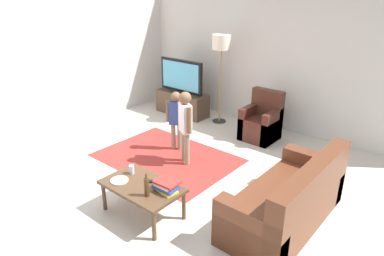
{
  "coord_description": "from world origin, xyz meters",
  "views": [
    {
      "loc": [
        3.15,
        -3.13,
        2.66
      ],
      "look_at": [
        0.0,
        0.6,
        0.65
      ],
      "focal_mm": 32.62,
      "sensor_mm": 36.0,
      "label": 1
    }
  ],
  "objects_px": {
    "plate": "(119,180)",
    "coffee_table": "(142,188)",
    "tv": "(181,77)",
    "bottle": "(147,187)",
    "child_center": "(185,121)",
    "floor_lamp": "(221,47)",
    "soda_can": "(132,169)",
    "child_near_tv": "(176,115)",
    "book_stack": "(166,186)",
    "tv_remote": "(152,181)",
    "couch": "(291,203)",
    "tv_stand": "(182,103)",
    "armchair": "(262,123)"
  },
  "relations": [
    {
      "from": "book_stack",
      "to": "plate",
      "type": "height_order",
      "value": "book_stack"
    },
    {
      "from": "plate",
      "to": "bottle",
      "type": "bearing_deg",
      "value": 0.0
    },
    {
      "from": "coffee_table",
      "to": "couch",
      "type": "bearing_deg",
      "value": 34.17
    },
    {
      "from": "tv",
      "to": "soda_can",
      "type": "distance_m",
      "value": 3.43
    },
    {
      "from": "book_stack",
      "to": "plate",
      "type": "distance_m",
      "value": 0.64
    },
    {
      "from": "plate",
      "to": "child_center",
      "type": "bearing_deg",
      "value": 98.37
    },
    {
      "from": "tv",
      "to": "bottle",
      "type": "relative_size",
      "value": 3.84
    },
    {
      "from": "armchair",
      "to": "floor_lamp",
      "type": "distance_m",
      "value": 1.67
    },
    {
      "from": "tv_remote",
      "to": "plate",
      "type": "xyz_separation_m",
      "value": [
        -0.33,
        -0.24,
        -0.0
      ]
    },
    {
      "from": "child_center",
      "to": "soda_can",
      "type": "xyz_separation_m",
      "value": [
        0.2,
        -1.27,
        -0.23
      ]
    },
    {
      "from": "floor_lamp",
      "to": "tv_remote",
      "type": "height_order",
      "value": "floor_lamp"
    },
    {
      "from": "book_stack",
      "to": "soda_can",
      "type": "relative_size",
      "value": 2.5
    },
    {
      "from": "tv",
      "to": "tv_remote",
      "type": "bearing_deg",
      "value": -54.0
    },
    {
      "from": "tv_stand",
      "to": "armchair",
      "type": "height_order",
      "value": "armchair"
    },
    {
      "from": "floor_lamp",
      "to": "tv",
      "type": "bearing_deg",
      "value": -169.13
    },
    {
      "from": "child_center",
      "to": "coffee_table",
      "type": "distance_m",
      "value": 1.5
    },
    {
      "from": "bottle",
      "to": "soda_can",
      "type": "distance_m",
      "value": 0.57
    },
    {
      "from": "tv",
      "to": "armchair",
      "type": "xyz_separation_m",
      "value": [
        2.0,
        -0.02,
        -0.55
      ]
    },
    {
      "from": "child_near_tv",
      "to": "tv_remote",
      "type": "relative_size",
      "value": 6.09
    },
    {
      "from": "tv",
      "to": "child_near_tv",
      "type": "relative_size",
      "value": 1.06
    },
    {
      "from": "bottle",
      "to": "tv_remote",
      "type": "height_order",
      "value": "bottle"
    },
    {
      "from": "tv",
      "to": "plate",
      "type": "xyz_separation_m",
      "value": [
        1.78,
        -3.14,
        -0.42
      ]
    },
    {
      "from": "couch",
      "to": "floor_lamp",
      "type": "relative_size",
      "value": 1.01
    },
    {
      "from": "child_near_tv",
      "to": "tv_stand",
      "type": "bearing_deg",
      "value": 128.49
    },
    {
      "from": "tv",
      "to": "tv_remote",
      "type": "xyz_separation_m",
      "value": [
        2.11,
        -2.9,
        -0.42
      ]
    },
    {
      "from": "tv",
      "to": "bottle",
      "type": "distance_m",
      "value": 3.89
    },
    {
      "from": "soda_can",
      "to": "plate",
      "type": "xyz_separation_m",
      "value": [
        0.02,
        -0.22,
        -0.05
      ]
    },
    {
      "from": "tv",
      "to": "couch",
      "type": "xyz_separation_m",
      "value": [
        3.53,
        -2.02,
        -0.56
      ]
    },
    {
      "from": "armchair",
      "to": "tv_stand",
      "type": "bearing_deg",
      "value": 178.87
    },
    {
      "from": "armchair",
      "to": "bottle",
      "type": "xyz_separation_m",
      "value": [
        0.28,
        -3.12,
        0.24
      ]
    },
    {
      "from": "floor_lamp",
      "to": "bottle",
      "type": "distance_m",
      "value": 3.73
    },
    {
      "from": "plate",
      "to": "coffee_table",
      "type": "bearing_deg",
      "value": 23.22
    },
    {
      "from": "couch",
      "to": "floor_lamp",
      "type": "xyz_separation_m",
      "value": [
        -2.63,
        2.19,
        1.25
      ]
    },
    {
      "from": "tv_stand",
      "to": "armchair",
      "type": "distance_m",
      "value": 2.0
    },
    {
      "from": "tv",
      "to": "book_stack",
      "type": "height_order",
      "value": "tv"
    },
    {
      "from": "floor_lamp",
      "to": "child_center",
      "type": "distance_m",
      "value": 2.11
    },
    {
      "from": "coffee_table",
      "to": "tv_stand",
      "type": "bearing_deg",
      "value": 124.08
    },
    {
      "from": "tv_remote",
      "to": "couch",
      "type": "bearing_deg",
      "value": 3.46
    },
    {
      "from": "child_center",
      "to": "bottle",
      "type": "bearing_deg",
      "value": -64.23
    },
    {
      "from": "floor_lamp",
      "to": "coffee_table",
      "type": "relative_size",
      "value": 1.78
    },
    {
      "from": "armchair",
      "to": "floor_lamp",
      "type": "height_order",
      "value": "floor_lamp"
    },
    {
      "from": "tv_remote",
      "to": "book_stack",
      "type": "bearing_deg",
      "value": -33.8
    },
    {
      "from": "child_center",
      "to": "bottle",
      "type": "distance_m",
      "value": 1.66
    },
    {
      "from": "child_center",
      "to": "child_near_tv",
      "type": "bearing_deg",
      "value": 148.41
    },
    {
      "from": "tv_stand",
      "to": "tv",
      "type": "distance_m",
      "value": 0.6
    },
    {
      "from": "bottle",
      "to": "tv_remote",
      "type": "distance_m",
      "value": 0.31
    },
    {
      "from": "tv_remote",
      "to": "floor_lamp",
      "type": "bearing_deg",
      "value": 83.17
    },
    {
      "from": "tv_stand",
      "to": "soda_can",
      "type": "height_order",
      "value": "soda_can"
    },
    {
      "from": "soda_can",
      "to": "coffee_table",
      "type": "bearing_deg",
      "value": -18.43
    },
    {
      "from": "child_center",
      "to": "plate",
      "type": "distance_m",
      "value": 1.53
    }
  ]
}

